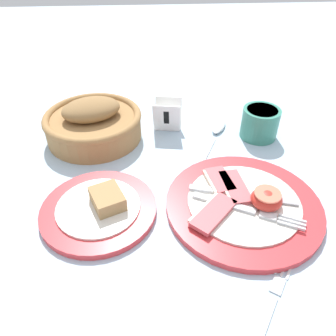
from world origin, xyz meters
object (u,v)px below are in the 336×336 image
Objects in this scene: number_card at (167,116)px; bread_basket at (93,123)px; sugar_cup at (260,122)px; teaspoon_by_saucer at (216,132)px; breakfast_plate at (244,205)px; fork_on_cloth at (270,307)px; bread_plate at (100,208)px.

bread_basket is at bearing -164.64° from number_card.
sugar_cup is 0.21m from number_card.
bread_basket is 0.27m from teaspoon_by_saucer.
number_card reaches higher than sugar_cup.
fork_on_cloth is (-0.01, -0.18, -0.01)m from breakfast_plate.
teaspoon_by_saucer is (0.27, -0.01, -0.03)m from bread_basket.
sugar_cup reaches higher than teaspoon_by_saucer.
breakfast_plate is 3.62× the size of number_card.
fork_on_cloth is at bearing -67.54° from number_card.
sugar_cup is at bearing 68.40° from breakfast_plate.
number_card is at bearing 102.81° from teaspoon_by_saucer.
sugar_cup is at bearing -73.67° from teaspoon_by_saucer.
number_card is at bearing 48.09° from fork_on_cloth.
bread_basket reaches higher than teaspoon_by_saucer.
number_card is (-0.11, 0.26, 0.03)m from breakfast_plate.
bread_plate is (-0.24, 0.01, -0.00)m from breakfast_plate.
teaspoon_by_saucer is (0.11, -0.02, -0.03)m from number_card.
teaspoon_by_saucer is at bearing 33.93° from fork_on_cloth.
fork_on_cloth is at bearing -155.70° from teaspoon_by_saucer.
teaspoon_by_saucer is at bearing -3.20° from number_card.
sugar_cup reaches higher than breakfast_plate.
bread_basket is at bearing 97.90° from bread_plate.
breakfast_plate is at bearing -111.60° from sugar_cup.
fork_on_cloth is at bearing -57.65° from bread_basket.
bread_plate is 2.66× the size of number_card.
bread_plate is 0.92× the size of bread_basket.
sugar_cup is 0.37m from bread_basket.
bread_basket reaches higher than fork_on_cloth.
breakfast_plate is 1.36× the size of bread_plate.
sugar_cup reaches higher than fork_on_cloth.
number_card is at bearing 6.27° from bread_basket.
sugar_cup is 1.10× the size of number_card.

